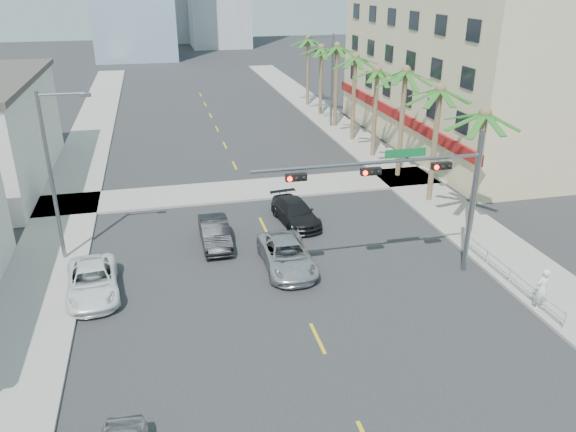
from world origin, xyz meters
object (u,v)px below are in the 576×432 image
at_px(traffic_signal_mast, 415,183).
at_px(car_lane_left, 215,233).
at_px(pedestrian, 542,289).
at_px(car_lane_center, 287,255).
at_px(car_parked_far, 93,282).
at_px(car_lane_right, 295,212).

xyz_separation_m(traffic_signal_mast, car_lane_left, (-8.93, 6.00, -4.34)).
relative_size(traffic_signal_mast, pedestrian, 5.53).
bearing_deg(pedestrian, car_lane_center, -46.04).
relative_size(traffic_signal_mast, car_parked_far, 2.22).
bearing_deg(pedestrian, car_parked_far, -30.22).
xyz_separation_m(traffic_signal_mast, car_parked_far, (-15.18, 1.91, -4.36)).
height_order(traffic_signal_mast, car_parked_far, traffic_signal_mast).
bearing_deg(car_lane_left, car_lane_center, -47.85).
bearing_deg(car_parked_far, car_lane_right, 22.93).
relative_size(traffic_signal_mast, car_lane_left, 2.53).
distance_m(traffic_signal_mast, car_lane_left, 11.60).
relative_size(car_lane_center, car_lane_right, 1.09).
relative_size(car_parked_far, car_lane_right, 1.04).
height_order(car_parked_far, pedestrian, pedestrian).
bearing_deg(car_lane_right, traffic_signal_mast, -71.85).
xyz_separation_m(car_lane_left, car_lane_right, (5.14, 1.92, -0.02)).
xyz_separation_m(car_lane_center, car_lane_right, (1.84, 5.54, -0.03)).
distance_m(traffic_signal_mast, car_lane_right, 9.80).
bearing_deg(car_parked_far, car_lane_left, 28.30).
distance_m(car_lane_left, pedestrian, 16.91).
distance_m(car_lane_center, pedestrian, 12.12).
distance_m(traffic_signal_mast, car_parked_far, 15.91).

